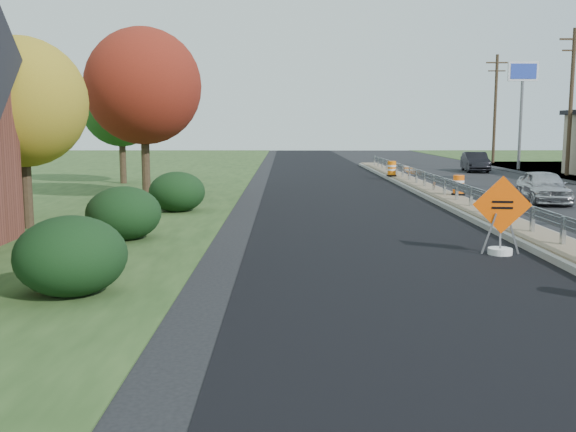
{
  "coord_description": "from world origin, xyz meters",
  "views": [
    {
      "loc": [
        -6.99,
        -17.82,
        3.14
      ],
      "look_at": [
        -6.91,
        -3.09,
        1.1
      ],
      "focal_mm": 40.0,
      "sensor_mm": 36.0,
      "label": 1
    }
  ],
  "objects_px": {
    "car_silver": "(544,186)",
    "car_dark_mid": "(475,162)",
    "caution_sign": "(501,235)",
    "barrel_median_mid": "(458,185)",
    "barrel_median_far": "(392,169)"
  },
  "relations": [
    {
      "from": "car_silver",
      "to": "car_dark_mid",
      "type": "height_order",
      "value": "car_dark_mid"
    },
    {
      "from": "barrel_median_far",
      "to": "car_silver",
      "type": "height_order",
      "value": "car_silver"
    },
    {
      "from": "caution_sign",
      "to": "barrel_median_far",
      "type": "xyz_separation_m",
      "value": [
        1.09,
        22.82,
        0.16
      ]
    },
    {
      "from": "barrel_median_mid",
      "to": "car_silver",
      "type": "xyz_separation_m",
      "value": [
        3.33,
        -0.9,
        0.04
      ]
    },
    {
      "from": "barrel_median_mid",
      "to": "car_silver",
      "type": "height_order",
      "value": "car_silver"
    },
    {
      "from": "car_silver",
      "to": "barrel_median_far",
      "type": "bearing_deg",
      "value": 117.91
    },
    {
      "from": "barrel_median_mid",
      "to": "car_silver",
      "type": "bearing_deg",
      "value": -15.07
    },
    {
      "from": "barrel_median_far",
      "to": "car_dark_mid",
      "type": "relative_size",
      "value": 0.21
    },
    {
      "from": "caution_sign",
      "to": "car_dark_mid",
      "type": "height_order",
      "value": "caution_sign"
    },
    {
      "from": "barrel_median_mid",
      "to": "car_dark_mid",
      "type": "relative_size",
      "value": 0.2
    },
    {
      "from": "barrel_median_mid",
      "to": "barrel_median_far",
      "type": "height_order",
      "value": "barrel_median_far"
    },
    {
      "from": "barrel_median_far",
      "to": "car_dark_mid",
      "type": "height_order",
      "value": "car_dark_mid"
    },
    {
      "from": "caution_sign",
      "to": "barrel_median_mid",
      "type": "xyz_separation_m",
      "value": [
        2.19,
        12.01,
        0.14
      ]
    },
    {
      "from": "barrel_median_far",
      "to": "car_silver",
      "type": "xyz_separation_m",
      "value": [
        4.43,
        -11.7,
        0.02
      ]
    },
    {
      "from": "car_silver",
      "to": "car_dark_mid",
      "type": "bearing_deg",
      "value": 88.95
    }
  ]
}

